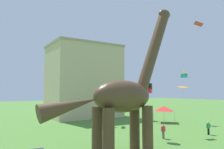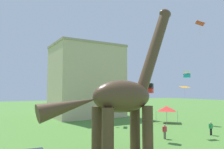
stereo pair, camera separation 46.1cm
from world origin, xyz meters
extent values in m
cylinder|color=#513823|center=(0.80, 5.05, 2.19)|extent=(1.01, 1.01, 4.38)
cylinder|color=#513823|center=(0.80, 3.12, 2.19)|extent=(1.01, 1.01, 4.38)
cylinder|color=#513823|center=(-3.39, 5.05, 2.19)|extent=(1.01, 1.01, 4.38)
cylinder|color=#513823|center=(-3.39, 3.12, 2.19)|extent=(1.01, 1.01, 4.38)
ellipsoid|color=#513823|center=(-1.30, 4.08, 5.26)|extent=(5.99, 2.58, 2.95)
cylinder|color=#513823|center=(2.59, 4.08, 9.98)|extent=(4.30, 1.11, 8.53)
ellipsoid|color=#513823|center=(4.23, 4.08, 14.04)|extent=(1.47, 0.92, 1.01)
cone|color=#513823|center=(-6.32, 4.08, 4.59)|extent=(5.26, 1.47, 2.50)
cylinder|color=#6B6056|center=(6.60, 7.04, 0.42)|extent=(0.14, 0.14, 0.85)
cylinder|color=#6B6056|center=(6.81, 7.04, 0.42)|extent=(0.14, 0.14, 0.85)
cube|color=#D1333D|center=(6.71, 7.04, 1.15)|extent=(0.46, 0.28, 0.60)
sphere|color=tan|center=(6.71, 7.04, 1.58)|extent=(0.27, 0.27, 0.27)
cylinder|color=#D1333D|center=(6.44, 7.04, 1.18)|extent=(0.11, 0.11, 0.57)
cylinder|color=#D1333D|center=(6.97, 7.04, 1.18)|extent=(0.11, 0.11, 0.57)
cylinder|color=black|center=(13.35, 5.57, 0.43)|extent=(0.14, 0.14, 0.86)
cylinder|color=black|center=(13.55, 5.57, 0.43)|extent=(0.14, 0.14, 0.86)
cube|color=green|center=(13.45, 5.57, 1.16)|extent=(0.46, 0.29, 0.61)
sphere|color=tan|center=(13.45, 5.57, 1.60)|extent=(0.27, 0.27, 0.27)
cylinder|color=green|center=(13.18, 5.57, 1.19)|extent=(0.11, 0.11, 0.58)
cylinder|color=green|center=(13.72, 5.57, 1.19)|extent=(0.11, 0.11, 0.58)
cylinder|color=#B2B2B7|center=(17.96, 18.05, 1.05)|extent=(0.06, 0.06, 2.10)
cylinder|color=#B2B2B7|center=(17.96, 15.35, 1.05)|extent=(0.06, 0.06, 2.10)
cylinder|color=#B2B2B7|center=(15.26, 18.05, 1.05)|extent=(0.06, 0.06, 2.10)
cylinder|color=#B2B2B7|center=(15.26, 15.35, 1.05)|extent=(0.06, 0.06, 2.10)
pyramid|color=red|center=(16.61, 16.70, 2.55)|extent=(3.15, 3.15, 0.90)
cube|color=red|center=(8.78, 3.21, 13.50)|extent=(1.49, 1.52, 0.38)
cylinder|color=yellow|center=(8.78, 3.21, 12.69)|extent=(0.01, 0.01, 1.25)
cube|color=orange|center=(10.49, 7.14, 6.27)|extent=(1.45, 1.21, 0.24)
cylinder|color=purple|center=(10.49, 7.14, 5.44)|extent=(0.01, 0.01, 1.27)
cube|color=white|center=(19.54, 14.38, 9.10)|extent=(0.93, 0.93, 0.70)
cube|color=#19B2B7|center=(19.54, 14.38, 8.55)|extent=(0.93, 0.93, 0.70)
cylinder|color=pink|center=(6.49, 19.70, 6.50)|extent=(1.74, 2.07, 0.60)
cone|color=white|center=(5.54, 20.39, 6.50)|extent=(0.82, 0.80, 0.63)
cube|color=black|center=(5.16, 7.94, 6.35)|extent=(1.17, 1.17, 0.67)
cube|color=red|center=(5.16, 7.94, 5.83)|extent=(1.17, 1.17, 0.67)
cube|color=#CCB78E|center=(7.76, 32.87, 7.81)|extent=(14.79, 11.39, 15.62)
cube|color=tan|center=(7.76, 32.87, 15.87)|extent=(15.09, 11.62, 0.50)
camera|label=1|loc=(-12.66, -12.35, 5.76)|focal=34.75mm
camera|label=2|loc=(-12.26, -12.59, 5.76)|focal=34.75mm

